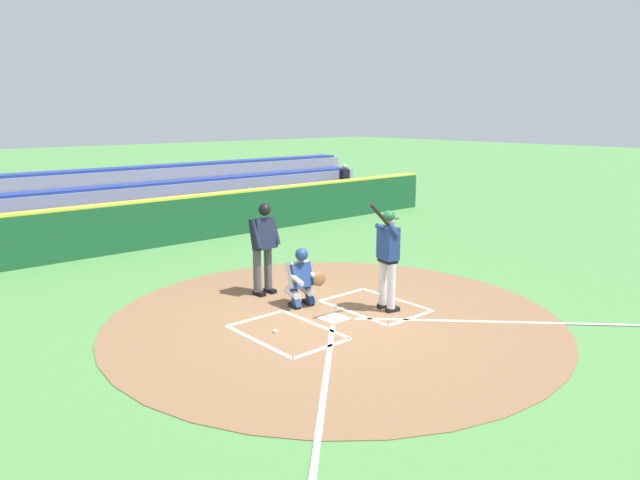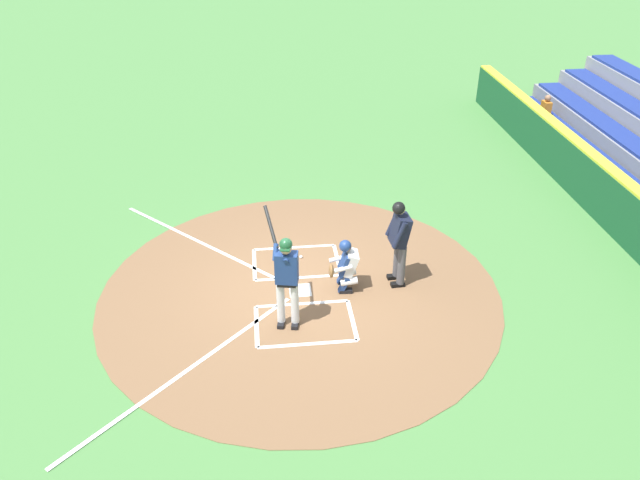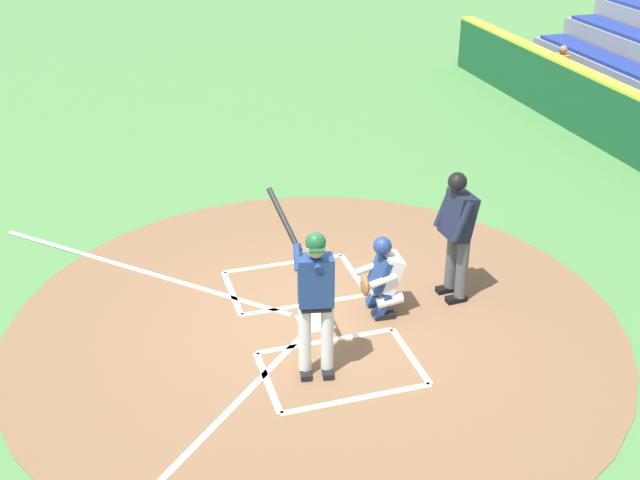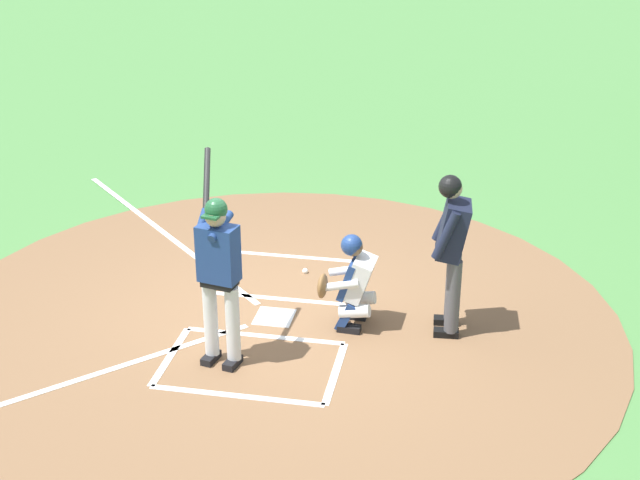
# 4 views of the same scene
# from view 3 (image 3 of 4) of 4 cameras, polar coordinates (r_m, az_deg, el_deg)

# --- Properties ---
(ground_plane) EXTENTS (120.00, 120.00, 0.00)m
(ground_plane) POSITION_cam_3_polar(r_m,az_deg,el_deg) (10.54, -0.32, -5.93)
(ground_plane) COLOR #4C8442
(dirt_circle) EXTENTS (8.00, 8.00, 0.01)m
(dirt_circle) POSITION_cam_3_polar(r_m,az_deg,el_deg) (10.54, -0.32, -5.90)
(dirt_circle) COLOR brown
(dirt_circle) RESTS_ON ground
(home_plate_and_chalk) EXTENTS (7.93, 4.91, 0.01)m
(home_plate_and_chalk) POSITION_cam_3_polar(r_m,az_deg,el_deg) (10.36, -5.02, -6.62)
(home_plate_and_chalk) COLOR white
(home_plate_and_chalk) RESTS_ON dirt_circle
(batter) EXTENTS (1.03, 0.57, 2.13)m
(batter) POSITION_cam_3_polar(r_m,az_deg,el_deg) (9.04, -0.37, -3.87)
(batter) COLOR silver
(batter) RESTS_ON ground
(catcher) EXTENTS (0.59, 0.63, 1.13)m
(catcher) POSITION_cam_3_polar(r_m,az_deg,el_deg) (10.47, 4.49, -2.47)
(catcher) COLOR black
(catcher) RESTS_ON ground
(plate_umpire) EXTENTS (0.60, 0.44, 1.86)m
(plate_umpire) POSITION_cam_3_polar(r_m,az_deg,el_deg) (10.72, 9.74, 0.89)
(plate_umpire) COLOR #4C4C51
(plate_umpire) RESTS_ON ground
(baseball) EXTENTS (0.07, 0.07, 0.07)m
(baseball) POSITION_cam_3_polar(r_m,az_deg,el_deg) (11.54, -1.48, -2.53)
(baseball) COLOR white
(baseball) RESTS_ON ground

